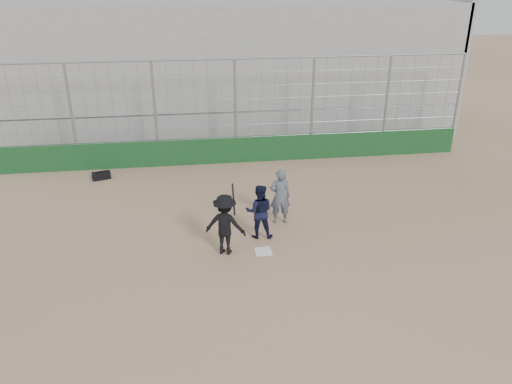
{
  "coord_description": "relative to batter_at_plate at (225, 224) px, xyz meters",
  "views": [
    {
      "loc": [
        -1.83,
        -11.49,
        6.96
      ],
      "look_at": [
        0.0,
        1.4,
        1.15
      ],
      "focal_mm": 35.0,
      "sensor_mm": 36.0,
      "label": 1
    }
  ],
  "objects": [
    {
      "name": "home_plate",
      "position": [
        1.0,
        -0.12,
        -0.83
      ],
      "size": [
        0.44,
        0.44,
        0.02
      ],
      "primitive_type": "cube",
      "color": "white",
      "rests_on": "ground"
    },
    {
      "name": "ground",
      "position": [
        1.0,
        -0.12,
        -0.84
      ],
      "size": [
        90.0,
        90.0,
        0.0
      ],
      "primitive_type": "plane",
      "color": "#826146",
      "rests_on": "ground"
    },
    {
      "name": "backstop",
      "position": [
        1.0,
        6.88,
        0.12
      ],
      "size": [
        18.1,
        0.25,
        4.04
      ],
      "color": "#133D1B",
      "rests_on": "ground"
    },
    {
      "name": "equipment_bag",
      "position": [
        -4.04,
        5.76,
        -0.7
      ],
      "size": [
        0.69,
        0.45,
        0.31
      ],
      "color": "black",
      "rests_on": "ground"
    },
    {
      "name": "umpire",
      "position": [
        1.75,
        1.52,
        -0.07
      ],
      "size": [
        0.64,
        0.44,
        1.54
      ],
      "primitive_type": "imported",
      "rotation": [
        0.0,
        0.0,
        3.09
      ],
      "color": "#4E5663",
      "rests_on": "ground"
    },
    {
      "name": "batter_at_plate",
      "position": [
        0.0,
        0.0,
        0.0
      ],
      "size": [
        1.23,
        0.96,
        1.84
      ],
      "color": "black",
      "rests_on": "ground"
    },
    {
      "name": "bleachers",
      "position": [
        1.0,
        11.83,
        2.08
      ],
      "size": [
        20.25,
        6.7,
        6.98
      ],
      "color": "gray",
      "rests_on": "ground"
    },
    {
      "name": "catcher_crouched",
      "position": [
        1.01,
        0.69,
        -0.3
      ],
      "size": [
        0.87,
        0.73,
        1.1
      ],
      "color": "black",
      "rests_on": "ground"
    }
  ]
}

